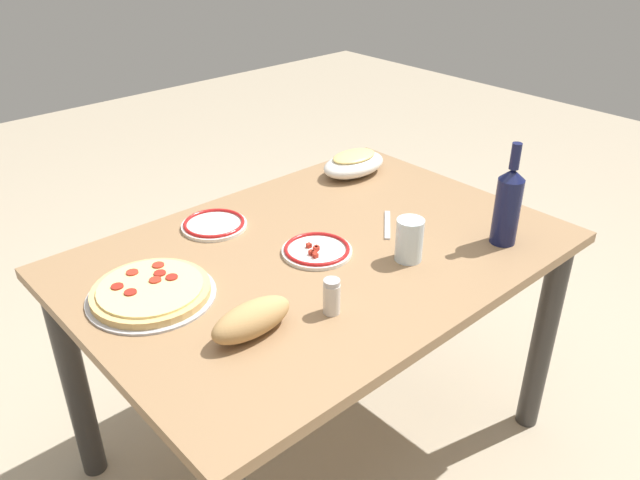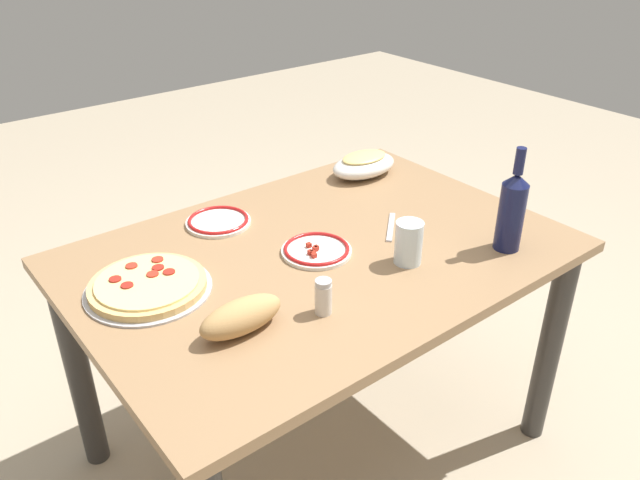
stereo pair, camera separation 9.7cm
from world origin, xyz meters
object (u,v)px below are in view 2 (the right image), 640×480
at_px(wine_bottle, 512,210).
at_px(side_plate_far, 218,221).
at_px(side_plate_near, 316,250).
at_px(spice_shaker, 323,297).
at_px(dining_table, 320,286).
at_px(pepperoni_pizza, 148,286).
at_px(bread_loaf, 241,317).
at_px(baked_pasta_dish, 364,164).
at_px(water_glass, 409,243).

bearing_deg(wine_bottle, side_plate_far, -48.24).
xyz_separation_m(side_plate_near, spice_shaker, (0.15, 0.22, 0.03)).
height_order(dining_table, spice_shaker, spice_shaker).
relative_size(pepperoni_pizza, bread_loaf, 1.53).
bearing_deg(bread_loaf, side_plate_far, -114.67).
height_order(wine_bottle, side_plate_far, wine_bottle).
bearing_deg(side_plate_far, bread_loaf, 65.33).
height_order(baked_pasta_dish, side_plate_far, baked_pasta_dish).
xyz_separation_m(wine_bottle, bread_loaf, (0.76, -0.13, -0.08)).
bearing_deg(pepperoni_pizza, water_glass, 153.40).
bearing_deg(pepperoni_pizza, wine_bottle, 154.43).
xyz_separation_m(side_plate_far, spice_shaker, (0.03, 0.53, 0.03)).
bearing_deg(side_plate_near, pepperoni_pizza, -14.35).
bearing_deg(side_plate_far, baked_pasta_dish, -179.51).
bearing_deg(spice_shaker, side_plate_near, -124.75).
xyz_separation_m(water_glass, side_plate_near, (0.16, -0.18, -0.05)).
bearing_deg(water_glass, wine_bottle, 156.80).
bearing_deg(baked_pasta_dish, side_plate_near, 34.95).
distance_m(baked_pasta_dish, side_plate_near, 0.55).
bearing_deg(dining_table, spice_shaker, 53.17).
bearing_deg(side_plate_far, water_glass, 119.38).
height_order(dining_table, side_plate_far, side_plate_far).
height_order(side_plate_near, spice_shaker, spice_shaker).
distance_m(wine_bottle, side_plate_far, 0.82).
height_order(bread_loaf, spice_shaker, spice_shaker).
relative_size(dining_table, wine_bottle, 4.51).
distance_m(water_glass, side_plate_far, 0.57).
distance_m(wine_bottle, side_plate_near, 0.52).
xyz_separation_m(wine_bottle, side_plate_near, (0.42, -0.30, -0.11)).
xyz_separation_m(baked_pasta_dish, side_plate_far, (0.57, 0.00, -0.03)).
bearing_deg(wine_bottle, bread_loaf, -9.77).
relative_size(baked_pasta_dish, bread_loaf, 1.20).
bearing_deg(side_plate_near, spice_shaker, 55.25).
height_order(baked_pasta_dish, bread_loaf, baked_pasta_dish).
height_order(water_glass, spice_shaker, water_glass).
relative_size(wine_bottle, side_plate_far, 1.53).
distance_m(baked_pasta_dish, water_glass, 0.57).
bearing_deg(wine_bottle, baked_pasta_dish, -92.65).
bearing_deg(side_plate_far, dining_table, 114.62).
bearing_deg(baked_pasta_dish, dining_table, 35.41).
bearing_deg(dining_table, wine_bottle, 142.93).
bearing_deg(baked_pasta_dish, side_plate_far, 0.49).
height_order(side_plate_near, side_plate_far, side_plate_near).
distance_m(baked_pasta_dish, side_plate_far, 0.57).
bearing_deg(water_glass, side_plate_far, -60.62).
height_order(side_plate_far, bread_loaf, bread_loaf).
relative_size(pepperoni_pizza, wine_bottle, 1.07).
height_order(water_glass, bread_loaf, water_glass).
height_order(dining_table, water_glass, water_glass).
bearing_deg(spice_shaker, pepperoni_pizza, -50.39).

